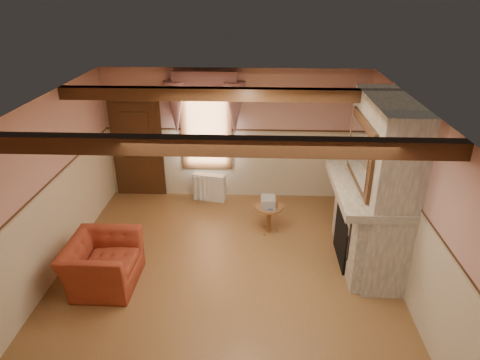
{
  "coord_description": "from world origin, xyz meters",
  "views": [
    {
      "loc": [
        0.49,
        -5.6,
        4.33
      ],
      "look_at": [
        0.21,
        0.8,
        1.37
      ],
      "focal_mm": 32.0,
      "sensor_mm": 36.0,
      "label": 1
    }
  ],
  "objects_px": {
    "radiator": "(209,187)",
    "mantel_clock": "(359,161)",
    "side_table": "(269,219)",
    "armchair": "(103,263)",
    "oil_lamp": "(362,164)",
    "bowl": "(368,182)"
  },
  "relations": [
    {
      "from": "radiator",
      "to": "oil_lamp",
      "type": "relative_size",
      "value": 2.5
    },
    {
      "from": "armchair",
      "to": "oil_lamp",
      "type": "height_order",
      "value": "oil_lamp"
    },
    {
      "from": "side_table",
      "to": "armchair",
      "type": "bearing_deg",
      "value": -147.55
    },
    {
      "from": "armchair",
      "to": "radiator",
      "type": "height_order",
      "value": "armchair"
    },
    {
      "from": "armchair",
      "to": "mantel_clock",
      "type": "xyz_separation_m",
      "value": [
        4.13,
        1.55,
        1.14
      ]
    },
    {
      "from": "side_table",
      "to": "mantel_clock",
      "type": "distance_m",
      "value": 1.97
    },
    {
      "from": "radiator",
      "to": "mantel_clock",
      "type": "xyz_separation_m",
      "value": [
        2.79,
        -1.37,
        1.22
      ]
    },
    {
      "from": "mantel_clock",
      "to": "side_table",
      "type": "bearing_deg",
      "value": 176.07
    },
    {
      "from": "radiator",
      "to": "oil_lamp",
      "type": "xyz_separation_m",
      "value": [
        2.79,
        -1.58,
        1.26
      ]
    },
    {
      "from": "bowl",
      "to": "oil_lamp",
      "type": "relative_size",
      "value": 1.13
    },
    {
      "from": "armchair",
      "to": "oil_lamp",
      "type": "distance_m",
      "value": 4.5
    },
    {
      "from": "side_table",
      "to": "radiator",
      "type": "height_order",
      "value": "radiator"
    },
    {
      "from": "bowl",
      "to": "mantel_clock",
      "type": "distance_m",
      "value": 0.71
    },
    {
      "from": "mantel_clock",
      "to": "oil_lamp",
      "type": "bearing_deg",
      "value": -90.0
    },
    {
      "from": "armchair",
      "to": "side_table",
      "type": "bearing_deg",
      "value": -57.03
    },
    {
      "from": "side_table",
      "to": "radiator",
      "type": "distance_m",
      "value": 1.79
    },
    {
      "from": "side_table",
      "to": "oil_lamp",
      "type": "bearing_deg",
      "value": -11.51
    },
    {
      "from": "armchair",
      "to": "bowl",
      "type": "bearing_deg",
      "value": -77.95
    },
    {
      "from": "oil_lamp",
      "to": "armchair",
      "type": "bearing_deg",
      "value": -161.95
    },
    {
      "from": "armchair",
      "to": "side_table",
      "type": "xyz_separation_m",
      "value": [
        2.61,
        1.66,
        -0.1
      ]
    },
    {
      "from": "side_table",
      "to": "radiator",
      "type": "bearing_deg",
      "value": 134.9
    },
    {
      "from": "radiator",
      "to": "mantel_clock",
      "type": "distance_m",
      "value": 3.34
    }
  ]
}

